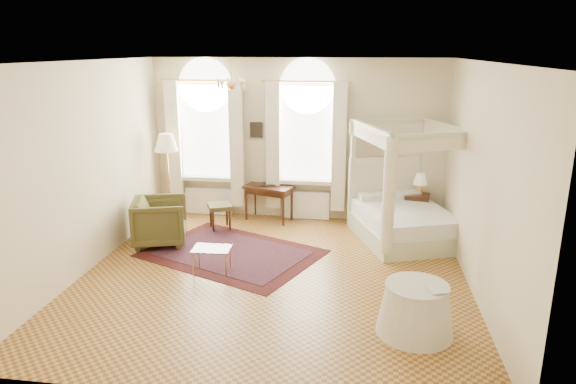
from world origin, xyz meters
The scene contains 18 objects.
ground centered at (0.00, 0.00, 0.00)m, with size 6.00×6.00×0.00m, color #AF7632.
room_walls centered at (0.00, 0.00, 1.98)m, with size 6.00×6.00×6.00m.
window_left centered at (-1.90, 2.87, 1.49)m, with size 1.62×0.27×3.29m.
window_right centered at (0.20, 2.87, 1.49)m, with size 1.62×0.27×3.29m.
chandelier centered at (-0.90, 1.20, 2.91)m, with size 0.51×0.45×0.50m.
wall_pictures centered at (0.09, 2.97, 1.89)m, with size 2.54×0.03×0.39m.
canopy_bed centered at (2.16, 1.92, 0.49)m, with size 2.19×2.41×2.17m.
nightstand centered at (2.45, 2.70, 0.34)m, with size 0.47×0.42×0.67m, color #32180D.
nightstand_lamp centered at (2.50, 2.79, 0.94)m, with size 0.28×0.28×0.41m.
writing_desk centered at (-0.55, 2.70, 0.63)m, with size 1.09×0.78×0.74m.
laptop centered at (-0.60, 2.74, 0.75)m, with size 0.35×0.22×0.03m, color black.
stool centered at (-1.42, 2.04, 0.42)m, with size 0.58×0.58×0.50m.
armchair centered at (-2.29, 1.10, 0.43)m, with size 0.92×0.94×0.86m, color #443F1D.
coffee_table centered at (-1.00, 0.01, 0.37)m, with size 0.61×0.44×0.41m.
floor_lamp centered at (-2.55, 2.32, 1.57)m, with size 0.47×0.47×1.84m.
oriental_rug centered at (-0.88, 0.80, 0.01)m, with size 3.46×3.05×0.01m.
side_table centered at (2.05, -1.40, 0.32)m, with size 0.97×0.97×0.66m.
book centered at (2.16, -1.54, 0.67)m, with size 0.20×0.27×0.03m, color black.
Camera 1 is at (1.28, -7.36, 3.48)m, focal length 32.00 mm.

